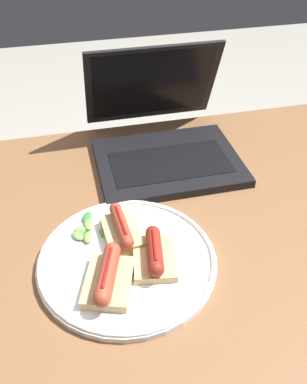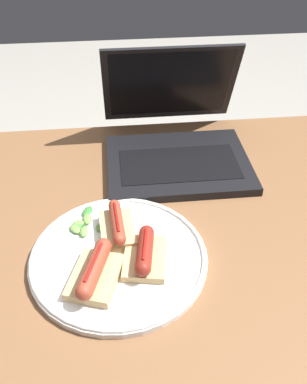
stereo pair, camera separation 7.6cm
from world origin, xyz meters
The scene contains 7 objects.
desk centered at (0.00, 0.00, 0.62)m, with size 1.16×0.75×0.71m.
laptop centered at (0.03, 0.23, 0.75)m, with size 0.30×0.32×0.22m.
plate centered at (-0.11, -0.07, 0.72)m, with size 0.30×0.30×0.02m.
sausage_toast_left centered at (-0.14, -0.11, 0.74)m, with size 0.10×0.12×0.04m.
sausage_toast_middle centered at (-0.06, -0.08, 0.74)m, with size 0.08×0.10×0.04m.
sausage_toast_right centered at (-0.10, -0.02, 0.74)m, with size 0.06×0.11×0.04m.
salad_pile centered at (-0.16, 0.01, 0.72)m, with size 0.07×0.08×0.01m.
Camera 1 is at (-0.17, -0.54, 1.25)m, focal length 40.00 mm.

